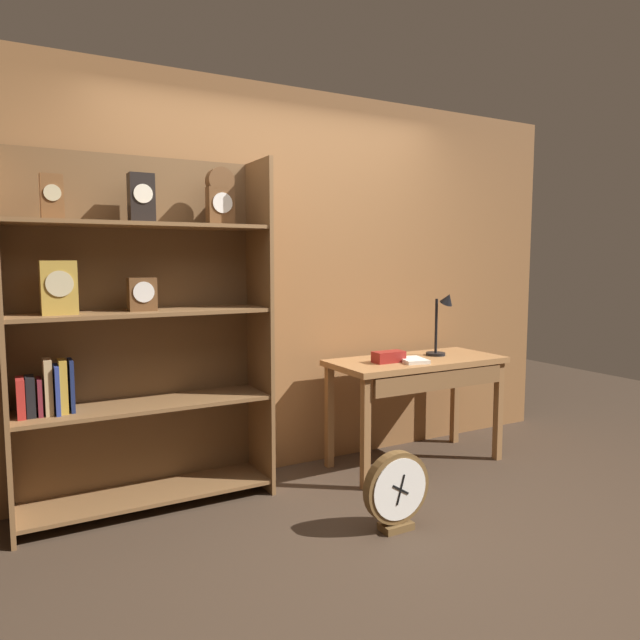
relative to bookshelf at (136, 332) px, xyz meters
The scene contains 8 objects.
ground_plane 1.86m from the bookshelf, 49.03° to the right, with size 10.00×10.00×0.00m, color #3D2D21.
back_wood_panel 1.07m from the bookshelf, 11.78° to the left, with size 4.80×0.05×2.60m, color brown.
bookshelf is the anchor object (origin of this frame).
workbench 1.92m from the bookshelf, ahead, with size 1.25×0.56×0.76m.
desk_lamp 2.12m from the bookshelf, ahead, with size 0.19×0.19×0.47m.
toolbox_small 1.64m from the bookshelf, ahead, with size 0.22×0.11×0.08m, color maroon.
open_repair_manual 1.81m from the bookshelf, ahead, with size 0.16×0.22×0.03m, color silver.
round_clock_large 1.71m from the bookshelf, 40.78° to the right, with size 0.39×0.11×0.43m.
Camera 1 is at (-1.69, -2.24, 1.45)m, focal length 32.62 mm.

